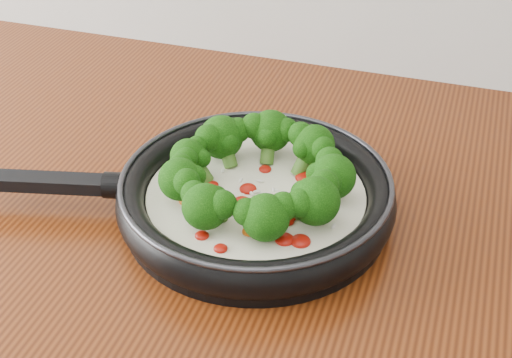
% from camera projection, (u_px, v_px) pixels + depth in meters
% --- Properties ---
extents(skillet, '(0.50, 0.37, 0.09)m').
position_uv_depth(skillet, '(254.00, 192.00, 0.78)').
color(skillet, black).
rests_on(skillet, counter).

